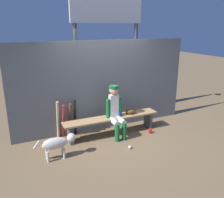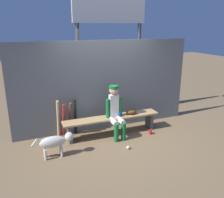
{
  "view_description": "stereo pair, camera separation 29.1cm",
  "coord_description": "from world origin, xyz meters",
  "px_view_note": "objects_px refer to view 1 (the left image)",
  "views": [
    {
      "loc": [
        -2.25,
        -4.86,
        2.56
      ],
      "look_at": [
        0.0,
        0.0,
        0.91
      ],
      "focal_mm": 38.09,
      "sensor_mm": 36.0,
      "label": 1
    },
    {
      "loc": [
        -1.98,
        -4.97,
        2.56
      ],
      "look_at": [
        0.0,
        0.0,
        0.91
      ],
      "focal_mm": 38.09,
      "sensor_mm": 36.0,
      "label": 2
    }
  ],
  "objects_px": {
    "dugout_bench": "(112,121)",
    "cup_on_ground": "(150,131)",
    "player_seated": "(116,110)",
    "baseball": "(130,147)",
    "bat_aluminum_black": "(75,118)",
    "baseball_glove": "(131,111)",
    "bat_wood_dark": "(70,120)",
    "scoreboard": "(109,26)",
    "dog": "(58,143)",
    "bat_aluminum_red": "(63,121)",
    "cup_on_bench": "(119,114)",
    "bat_wood_natural": "(58,120)"
  },
  "relations": [
    {
      "from": "dugout_bench",
      "to": "cup_on_ground",
      "type": "xyz_separation_m",
      "value": [
        0.89,
        -0.34,
        -0.3
      ]
    },
    {
      "from": "player_seated",
      "to": "baseball",
      "type": "relative_size",
      "value": 16.69
    },
    {
      "from": "bat_aluminum_black",
      "to": "cup_on_ground",
      "type": "bearing_deg",
      "value": -22.54
    },
    {
      "from": "baseball_glove",
      "to": "bat_wood_dark",
      "type": "distance_m",
      "value": 1.51
    },
    {
      "from": "cup_on_ground",
      "to": "scoreboard",
      "type": "bearing_deg",
      "value": 103.04
    },
    {
      "from": "dugout_bench",
      "to": "bat_aluminum_black",
      "type": "relative_size",
      "value": 2.67
    },
    {
      "from": "player_seated",
      "to": "dog",
      "type": "bearing_deg",
      "value": -163.54
    },
    {
      "from": "bat_wood_dark",
      "to": "bat_aluminum_red",
      "type": "height_order",
      "value": "bat_aluminum_red"
    },
    {
      "from": "baseball_glove",
      "to": "baseball",
      "type": "distance_m",
      "value": 1.06
    },
    {
      "from": "baseball",
      "to": "dog",
      "type": "relative_size",
      "value": 0.09
    },
    {
      "from": "scoreboard",
      "to": "baseball_glove",
      "type": "bearing_deg",
      "value": -89.61
    },
    {
      "from": "cup_on_ground",
      "to": "cup_on_bench",
      "type": "xyz_separation_m",
      "value": [
        -0.72,
        0.29,
        0.46
      ]
    },
    {
      "from": "cup_on_bench",
      "to": "scoreboard",
      "type": "distance_m",
      "value": 2.46
    },
    {
      "from": "dugout_bench",
      "to": "baseball",
      "type": "xyz_separation_m",
      "value": [
        0.05,
        -0.82,
        -0.32
      ]
    },
    {
      "from": "bat_wood_dark",
      "to": "dog",
      "type": "distance_m",
      "value": 1.04
    },
    {
      "from": "baseball",
      "to": "cup_on_ground",
      "type": "relative_size",
      "value": 0.67
    },
    {
      "from": "baseball_glove",
      "to": "bat_wood_natural",
      "type": "xyz_separation_m",
      "value": [
        -1.75,
        0.35,
        -0.06
      ]
    },
    {
      "from": "baseball_glove",
      "to": "cup_on_ground",
      "type": "distance_m",
      "value": 0.68
    },
    {
      "from": "baseball_glove",
      "to": "bat_aluminum_red",
      "type": "bearing_deg",
      "value": 169.16
    },
    {
      "from": "bat_wood_natural",
      "to": "cup_on_ground",
      "type": "distance_m",
      "value": 2.27
    },
    {
      "from": "scoreboard",
      "to": "bat_aluminum_black",
      "type": "bearing_deg",
      "value": -145.7
    },
    {
      "from": "baseball",
      "to": "cup_on_bench",
      "type": "xyz_separation_m",
      "value": [
        0.12,
        0.76,
        0.48
      ]
    },
    {
      "from": "bat_aluminum_red",
      "to": "baseball",
      "type": "relative_size",
      "value": 11.63
    },
    {
      "from": "bat_aluminum_black",
      "to": "bat_aluminum_red",
      "type": "height_order",
      "value": "bat_aluminum_black"
    },
    {
      "from": "bat_wood_natural",
      "to": "cup_on_ground",
      "type": "relative_size",
      "value": 8.45
    },
    {
      "from": "dugout_bench",
      "to": "scoreboard",
      "type": "relative_size",
      "value": 0.66
    },
    {
      "from": "cup_on_bench",
      "to": "scoreboard",
      "type": "xyz_separation_m",
      "value": [
        0.35,
        1.32,
        2.05
      ]
    },
    {
      "from": "bat_aluminum_red",
      "to": "cup_on_bench",
      "type": "relative_size",
      "value": 7.82
    },
    {
      "from": "baseball_glove",
      "to": "player_seated",
      "type": "bearing_deg",
      "value": -167.24
    },
    {
      "from": "scoreboard",
      "to": "dog",
      "type": "height_order",
      "value": "scoreboard"
    },
    {
      "from": "bat_wood_dark",
      "to": "dog",
      "type": "bearing_deg",
      "value": -119.14
    },
    {
      "from": "bat_wood_dark",
      "to": "cup_on_bench",
      "type": "distance_m",
      "value": 1.19
    },
    {
      "from": "bat_wood_dark",
      "to": "baseball",
      "type": "xyz_separation_m",
      "value": [
        1.0,
        -1.17,
        -0.39
      ]
    },
    {
      "from": "bat_aluminum_black",
      "to": "cup_on_ground",
      "type": "relative_size",
      "value": 8.13
    },
    {
      "from": "scoreboard",
      "to": "dog",
      "type": "bearing_deg",
      "value": -137.15
    },
    {
      "from": "dugout_bench",
      "to": "player_seated",
      "type": "relative_size",
      "value": 1.93
    },
    {
      "from": "bat_aluminum_black",
      "to": "player_seated",
      "type": "bearing_deg",
      "value": -28.71
    },
    {
      "from": "dugout_bench",
      "to": "baseball_glove",
      "type": "xyz_separation_m",
      "value": [
        0.52,
        0.0,
        0.16
      ]
    },
    {
      "from": "baseball_glove",
      "to": "cup_on_ground",
      "type": "relative_size",
      "value": 2.55
    },
    {
      "from": "dugout_bench",
      "to": "bat_wood_natural",
      "type": "distance_m",
      "value": 1.29
    },
    {
      "from": "bat_wood_natural",
      "to": "dog",
      "type": "relative_size",
      "value": 1.1
    },
    {
      "from": "dugout_bench",
      "to": "bat_wood_natural",
      "type": "relative_size",
      "value": 2.57
    },
    {
      "from": "player_seated",
      "to": "bat_aluminum_black",
      "type": "bearing_deg",
      "value": 151.29
    },
    {
      "from": "bat_wood_natural",
      "to": "scoreboard",
      "type": "distance_m",
      "value": 2.88
    },
    {
      "from": "dog",
      "to": "bat_wood_dark",
      "type": "bearing_deg",
      "value": 60.86
    },
    {
      "from": "bat_wood_natural",
      "to": "bat_wood_dark",
      "type": "bearing_deg",
      "value": 0.25
    },
    {
      "from": "bat_aluminum_black",
      "to": "cup_on_bench",
      "type": "height_order",
      "value": "bat_aluminum_black"
    },
    {
      "from": "player_seated",
      "to": "cup_on_bench",
      "type": "distance_m",
      "value": 0.2
    },
    {
      "from": "baseball_glove",
      "to": "cup_on_bench",
      "type": "xyz_separation_m",
      "value": [
        -0.35,
        -0.05,
        -0.01
      ]
    },
    {
      "from": "player_seated",
      "to": "baseball",
      "type": "height_order",
      "value": "player_seated"
    }
  ]
}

